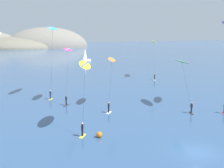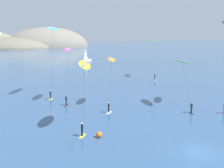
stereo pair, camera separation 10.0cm
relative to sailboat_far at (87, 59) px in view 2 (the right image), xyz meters
name	(u,v)px [view 2 (the right image)]	position (x,y,z in m)	size (l,w,h in m)	color
ground_plane	(197,152)	(-19.77, -90.94, -0.64)	(600.00, 600.00, 0.00)	#2D4C75
headland_island	(14,48)	(-19.08, 115.44, -0.64)	(138.82, 54.95, 31.55)	slate
sailboat_far	(87,59)	(0.00, 0.00, 0.00)	(5.51, 4.03, 5.70)	white
kitesurfer_green	(183,65)	(-10.09, -75.88, 6.16)	(2.88, 7.43, 7.65)	#2D2D33
kitesurfer_lime	(154,44)	(1.92, -48.66, 8.28)	(4.42, 7.46, 9.95)	silver
kitesurfer_orange	(111,64)	(-20.22, -70.63, 6.33)	(4.75, 7.18, 8.00)	silver
kitesurfer_cyan	(52,34)	(-27.25, -59.87, 11.10)	(4.06, 6.00, 13.09)	yellow
kitesurfer_yellow	(85,70)	(-27.78, -79.55, 6.90)	(3.76, 5.95, 8.66)	yellow
kitesurfer_magenta	(68,54)	(-25.91, -65.00, 7.69)	(3.51, 5.83, 9.43)	#2D2D33
marker_buoy	(99,135)	(-27.35, -83.07, -0.29)	(0.70, 0.70, 0.70)	orange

